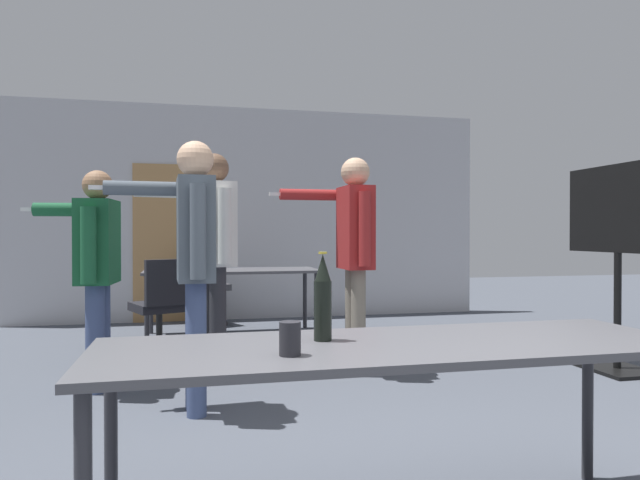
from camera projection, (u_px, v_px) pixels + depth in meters
back_wall at (251, 214)px, 7.70m from camera, size 6.36×0.12×2.83m
conference_table_near at (397, 359)px, 2.13m from camera, size 2.23×0.71×0.74m
conference_table_far at (232, 275)px, 6.42m from camera, size 1.92×0.77×0.74m
tv_screen at (618, 239)px, 4.73m from camera, size 0.44×1.18×1.73m
person_far_watching at (213, 240)px, 4.74m from camera, size 0.92×0.65×1.82m
person_left_plaid at (193, 247)px, 3.64m from camera, size 0.80×0.59×1.74m
person_near_casual at (354, 241)px, 4.67m from camera, size 0.80×0.58×1.77m
person_center_tall at (96, 258)px, 4.18m from camera, size 0.74×0.69×1.61m
office_chair_far_right at (204, 290)px, 7.17m from camera, size 0.63×0.66×0.94m
office_chair_near_pushed at (162, 311)px, 5.35m from camera, size 0.61×0.65×0.91m
beer_bottle at (323, 299)px, 2.17m from camera, size 0.07×0.07×0.34m
drink_cup at (290, 339)px, 1.90m from camera, size 0.07×0.07×0.11m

